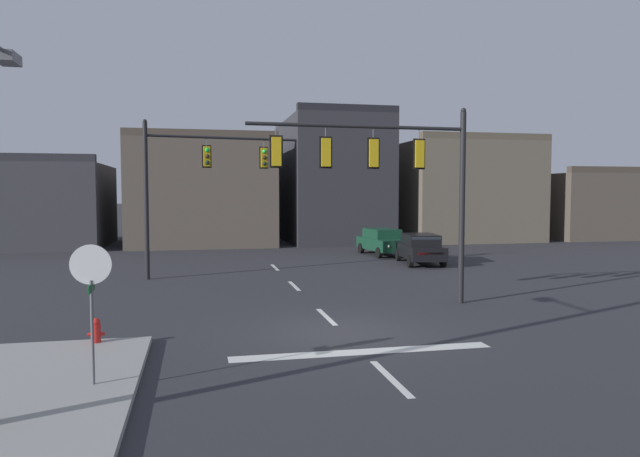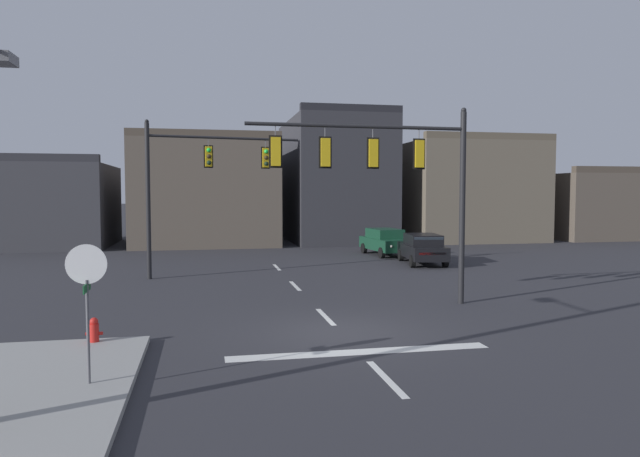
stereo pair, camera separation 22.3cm
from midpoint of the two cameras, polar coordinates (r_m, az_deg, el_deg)
ground_plane at (r=15.97m, az=1.84°, el=-10.22°), size 400.00×400.00×0.00m
stop_bar_paint at (r=14.10m, az=3.84°, el=-12.08°), size 6.40×0.50×0.01m
lane_centreline at (r=17.87m, az=0.28°, el=-8.72°), size 0.16×26.40×0.01m
signal_mast_near_side at (r=19.23m, az=6.67°, el=5.94°), size 7.48×0.46×6.68m
signal_mast_far_side at (r=26.49m, az=-12.81°, el=5.31°), size 6.93×1.14×7.00m
stop_sign at (r=11.79m, az=-22.23°, el=-4.79°), size 0.76×0.64×2.83m
car_lot_nearside at (r=31.23m, az=9.67°, el=-1.91°), size 2.38×4.62×1.61m
car_lot_middle at (r=35.34m, az=6.03°, el=-1.25°), size 2.22×4.57×1.61m
fire_hydrant at (r=15.34m, az=-21.69°, el=-9.79°), size 0.40×0.30×0.75m
building_row at (r=45.98m, az=0.78°, el=3.44°), size 52.67×13.66×9.98m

